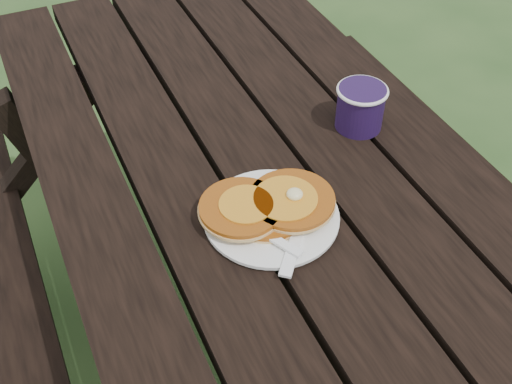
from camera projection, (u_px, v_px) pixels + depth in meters
name	position (u px, v px, depth m)	size (l,w,h in m)	color
picnic_table	(285.00, 340.00, 1.34)	(1.36, 1.80, 0.75)	black
plate	(271.00, 217.00, 1.06)	(0.22, 0.22, 0.01)	white
pancake_stack	(268.00, 205.00, 1.06)	(0.23, 0.16, 0.04)	#A55212
knife	(298.00, 234.00, 1.03)	(0.02, 0.18, 0.01)	white
fork	(273.00, 238.00, 1.01)	(0.03, 0.16, 0.01)	white
coffee_cup	(361.00, 105.00, 1.22)	(0.10, 0.10, 0.09)	#22113B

